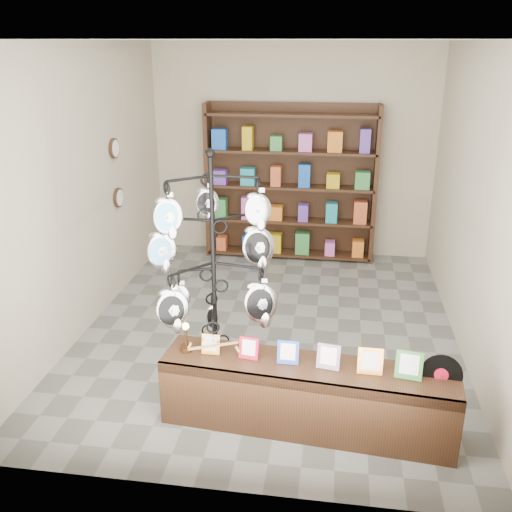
{
  "coord_description": "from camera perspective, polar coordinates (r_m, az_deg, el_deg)",
  "views": [
    {
      "loc": [
        0.66,
        -5.63,
        2.99
      ],
      "look_at": [
        -0.01,
        -1.0,
        1.22
      ],
      "focal_mm": 40.0,
      "sensor_mm": 36.0,
      "label": 1
    }
  ],
  "objects": [
    {
      "name": "front_shelf",
      "position": [
        4.78,
        5.08,
        -13.76
      ],
      "size": [
        2.39,
        0.69,
        0.83
      ],
      "rotation": [
        0.0,
        0.0,
        -0.09
      ],
      "color": "black",
      "rests_on": "ground"
    },
    {
      "name": "back_shelving",
      "position": [
        8.19,
        3.46,
        6.84
      ],
      "size": [
        2.42,
        0.36,
        2.2
      ],
      "color": "black",
      "rests_on": "ground"
    },
    {
      "name": "wall_clocks",
      "position": [
        7.1,
        -13.78,
        8.02
      ],
      "size": [
        0.03,
        0.24,
        0.84
      ],
      "color": "black",
      "rests_on": "ground"
    },
    {
      "name": "ground",
      "position": [
        6.41,
        1.42,
        -7.1
      ],
      "size": [
        5.0,
        5.0,
        0.0
      ],
      "primitive_type": "plane",
      "color": "slate",
      "rests_on": "ground"
    },
    {
      "name": "display_tree",
      "position": [
        4.68,
        -4.28,
        -0.72
      ],
      "size": [
        1.18,
        1.18,
        2.22
      ],
      "rotation": [
        0.0,
        0.0,
        0.34
      ],
      "color": "black",
      "rests_on": "ground"
    },
    {
      "name": "room_envelope",
      "position": [
        5.78,
        1.59,
        9.34
      ],
      "size": [
        5.0,
        5.0,
        5.0
      ],
      "color": "#B5A992",
      "rests_on": "ground"
    }
  ]
}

